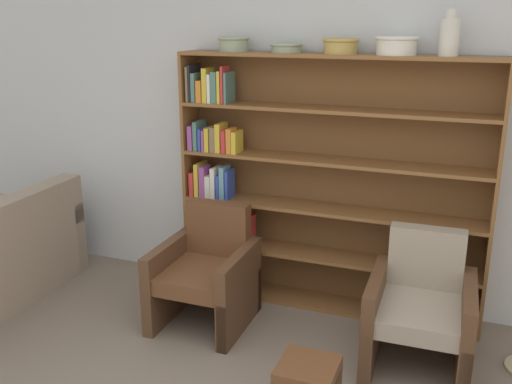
# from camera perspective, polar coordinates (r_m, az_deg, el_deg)

# --- Properties ---
(wall_back) EXTENTS (12.00, 0.06, 2.75)m
(wall_back) POSITION_cam_1_polar(r_m,az_deg,el_deg) (4.28, 10.40, 6.34)
(wall_back) COLOR silver
(wall_back) RESTS_ON ground
(bookshelf) EXTENTS (2.28, 0.30, 1.91)m
(bookshelf) POSITION_cam_1_polar(r_m,az_deg,el_deg) (4.30, 4.65, 0.65)
(bookshelf) COLOR brown
(bookshelf) RESTS_ON ground
(bowl_sage) EXTENTS (0.24, 0.24, 0.11)m
(bowl_sage) POSITION_cam_1_polar(r_m,az_deg,el_deg) (4.30, -2.26, 14.66)
(bowl_sage) COLOR gray
(bowl_sage) RESTS_ON bookshelf
(bowl_slate) EXTENTS (0.24, 0.24, 0.07)m
(bowl_slate) POSITION_cam_1_polar(r_m,az_deg,el_deg) (4.16, 3.06, 14.28)
(bowl_slate) COLOR gray
(bowl_slate) RESTS_ON bookshelf
(bowl_brass) EXTENTS (0.25, 0.25, 0.10)m
(bowl_brass) POSITION_cam_1_polar(r_m,az_deg,el_deg) (4.05, 8.45, 14.34)
(bowl_brass) COLOR tan
(bowl_brass) RESTS_ON bookshelf
(bowl_cream) EXTENTS (0.29, 0.29, 0.12)m
(bowl_cream) POSITION_cam_1_polar(r_m,az_deg,el_deg) (3.98, 13.88, 14.12)
(bowl_cream) COLOR silver
(bowl_cream) RESTS_ON bookshelf
(vase_tall) EXTENTS (0.12, 0.12, 0.29)m
(vase_tall) POSITION_cam_1_polar(r_m,az_deg,el_deg) (3.95, 18.80, 14.57)
(vase_tall) COLOR silver
(vase_tall) RESTS_ON bookshelf
(armchair_leather) EXTENTS (0.65, 0.69, 0.84)m
(armchair_leather) POSITION_cam_1_polar(r_m,az_deg,el_deg) (4.19, -4.97, -8.05)
(armchair_leather) COLOR brown
(armchair_leather) RESTS_ON ground
(armchair_cushioned) EXTENTS (0.66, 0.70, 0.84)m
(armchair_cushioned) POSITION_cam_1_polar(r_m,az_deg,el_deg) (3.84, 16.12, -11.19)
(armchair_cushioned) COLOR brown
(armchair_cushioned) RESTS_ON ground
(footstool) EXTENTS (0.32, 0.32, 0.36)m
(footstool) POSITION_cam_1_polar(r_m,az_deg,el_deg) (3.26, 5.19, -17.85)
(footstool) COLOR brown
(footstool) RESTS_ON ground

